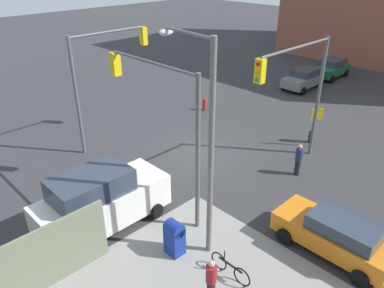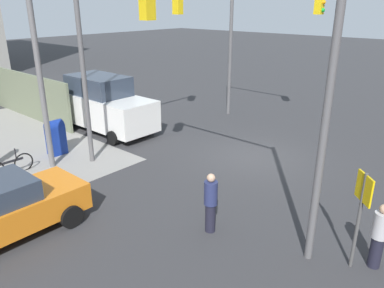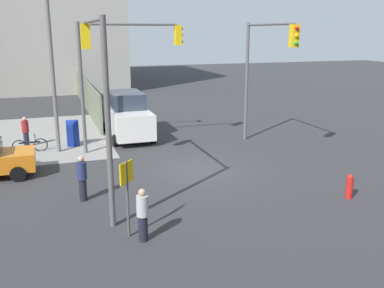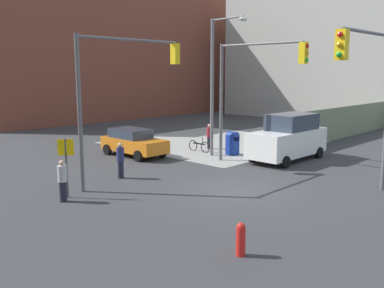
{
  "view_description": "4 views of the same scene",
  "coord_description": "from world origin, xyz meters",
  "views": [
    {
      "loc": [
        13.26,
        13.1,
        10.07
      ],
      "look_at": [
        1.15,
        0.79,
        1.27
      ],
      "focal_mm": 35.0,
      "sensor_mm": 36.0,
      "label": 1
    },
    {
      "loc": [
        -7.38,
        12.05,
        5.8
      ],
      "look_at": [
        1.1,
        2.43,
        0.97
      ],
      "focal_mm": 35.0,
      "sensor_mm": 36.0,
      "label": 2
    },
    {
      "loc": [
        -17.23,
        6.19,
        6.04
      ],
      "look_at": [
        -0.13,
        0.32,
        1.27
      ],
      "focal_mm": 40.0,
      "sensor_mm": 36.0,
      "label": 3
    },
    {
      "loc": [
        -13.89,
        -10.89,
        4.96
      ],
      "look_at": [
        -0.02,
        2.42,
        1.73
      ],
      "focal_mm": 40.0,
      "sensor_mm": 36.0,
      "label": 4
    }
  ],
  "objects": [
    {
      "name": "traffic_signal_ne_corner",
      "position": [
        4.5,
        2.46,
        4.62
      ],
      "size": [
        0.36,
        5.35,
        6.5
      ],
      "color": "#59595B",
      "rests_on": "ground"
    },
    {
      "name": "bicycle_leaning_on_fence",
      "position": [
        5.6,
        7.2,
        0.35
      ],
      "size": [
        0.05,
        1.75,
        0.97
      ],
      "color": "black",
      "rests_on": "ground"
    },
    {
      "name": "pedestrian_waiting",
      "position": [
        6.8,
        7.4,
        0.85
      ],
      "size": [
        0.36,
        0.36,
        1.64
      ],
      "rotation": [
        0.0,
        0.0,
        5.33
      ],
      "color": "maroon",
      "rests_on": "ground"
    },
    {
      "name": "mailbox_blue",
      "position": [
        6.2,
        5.0,
        0.76
      ],
      "size": [
        0.56,
        0.64,
        1.43
      ],
      "color": "navy",
      "rests_on": "ground"
    },
    {
      "name": "traffic_signal_nw_corner",
      "position": [
        -2.27,
        4.5,
        4.65
      ],
      "size": [
        5.81,
        0.36,
        6.5
      ],
      "color": "#59595B",
      "rests_on": "ground"
    },
    {
      "name": "pedestrian_walking_north",
      "position": [
        -5.8,
        3.8,
        0.85
      ],
      "size": [
        0.36,
        0.36,
        1.64
      ],
      "rotation": [
        0.0,
        0.0,
        3.06
      ],
      "color": "#B2B2B7",
      "rests_on": "ground"
    },
    {
      "name": "pedestrian_crossing",
      "position": [
        -2.0,
        5.2,
        0.88
      ],
      "size": [
        0.36,
        0.36,
        1.7
      ],
      "rotation": [
        0.0,
        0.0,
        0.9
      ],
      "color": "navy",
      "rests_on": "ground"
    },
    {
      "name": "street_lamp_corner",
      "position": [
        5.16,
        5.43,
        4.7
      ],
      "size": [
        0.64,
        2.67,
        8.0
      ],
      "color": "slate",
      "rests_on": "ground"
    },
    {
      "name": "construction_fence",
      "position": [
        18.0,
        3.2,
        1.2
      ],
      "size": [
        20.0,
        0.12,
        2.4
      ],
      "primitive_type": "cube",
      "color": "slate",
      "rests_on": "ground"
    },
    {
      "name": "fire_hydrant",
      "position": [
        -5.0,
        -4.2,
        0.49
      ],
      "size": [
        0.26,
        0.26,
        0.94
      ],
      "color": "red",
      "rests_on": "ground"
    },
    {
      "name": "van_white_delivery",
      "position": [
        7.26,
        1.8,
        1.28
      ],
      "size": [
        5.4,
        2.32,
        2.62
      ],
      "color": "white",
      "rests_on": "ground"
    },
    {
      "name": "building_loft_east",
      "position": [
        36.0,
        9.95,
        8.73
      ],
      "size": [
        20.0,
        24.0,
        17.46
      ],
      "color": "#9E9B93",
      "rests_on": "ground"
    },
    {
      "name": "ground_plane",
      "position": [
        0.0,
        0.0,
        0.0
      ],
      "size": [
        120.0,
        120.0,
        0.0
      ],
      "primitive_type": "plane",
      "color": "#333335"
    },
    {
      "name": "warning_sign_two_way",
      "position": [
        -5.4,
        4.16,
        1.64
      ],
      "size": [
        0.48,
        0.48,
        2.4
      ],
      "color": "#4C4C4C",
      "rests_on": "ground"
    },
    {
      "name": "traffic_signal_se_corner",
      "position": [
        2.62,
        -4.5,
        4.6
      ],
      "size": [
        4.99,
        0.36,
        6.5
      ],
      "color": "#59595B",
      "rests_on": "ground"
    }
  ]
}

